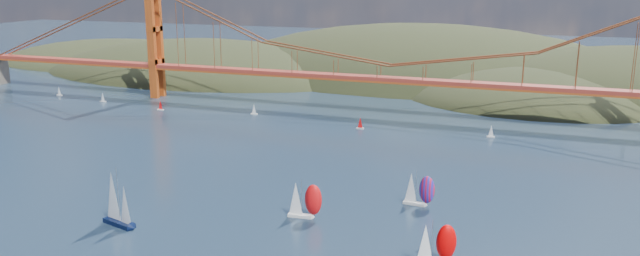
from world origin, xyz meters
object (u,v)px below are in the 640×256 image
object	(u,v)px
racer_0	(304,200)
racer_1	(435,243)
racer_rwb	(418,189)
sloop_navy	(116,200)

from	to	relation	value
racer_0	racer_1	size ratio (longest dim) A/B	1.02
racer_rwb	racer_1	bearing A→B (deg)	-68.08
racer_1	racer_rwb	bearing A→B (deg)	83.10
racer_0	racer_rwb	world-z (taller)	racer_0
racer_0	racer_rwb	xyz separation A→B (m)	(25.38, 18.72, -0.27)
sloop_navy	racer_1	size ratio (longest dim) A/B	1.49
racer_1	racer_rwb	xyz separation A→B (m)	(-10.47, 33.35, -0.19)
sloop_navy	racer_rwb	size ratio (longest dim) A/B	1.55
racer_1	racer_rwb	size ratio (longest dim) A/B	1.04
racer_0	racer_1	distance (m)	38.72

